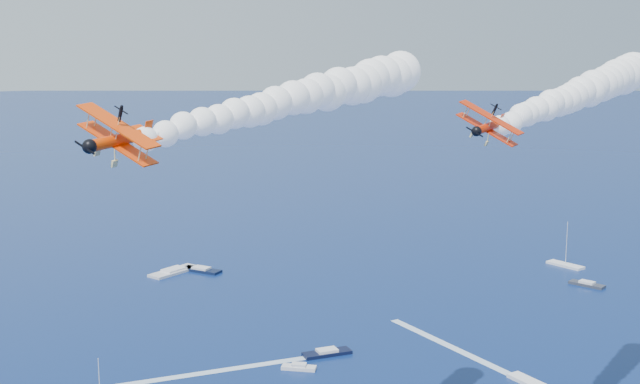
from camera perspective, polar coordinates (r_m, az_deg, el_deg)
name	(u,v)px	position (r m, az deg, el deg)	size (l,w,h in m)	color
biplane_lead	(488,127)	(93.64, 11.22, 4.30)	(6.73, 7.55, 4.55)	red
biplane_trail	(120,140)	(79.49, -13.24, 3.44)	(8.18, 9.18, 5.53)	#F43D05
smoke_trail_lead	(578,93)	(119.13, 16.88, 6.35)	(49.07, 29.76, 10.02)	white
smoke_trail_trail	(297,98)	(100.06, -1.53, 6.31)	(48.33, 31.05, 10.02)	white
spectator_boats	(211,351)	(179.39, -7.29, -10.55)	(218.16, 171.34, 0.70)	black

